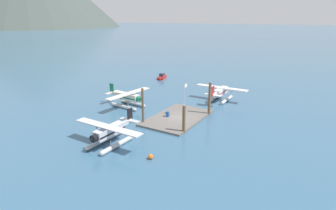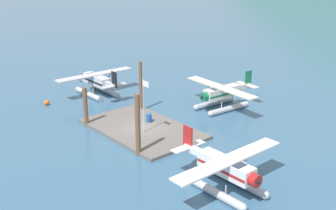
{
  "view_description": "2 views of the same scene",
  "coord_description": "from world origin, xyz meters",
  "px_view_note": "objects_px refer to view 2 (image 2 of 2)",
  "views": [
    {
      "loc": [
        -37.38,
        -20.71,
        16.02
      ],
      "look_at": [
        0.95,
        2.39,
        1.69
      ],
      "focal_mm": 29.58,
      "sensor_mm": 36.0,
      "label": 1
    },
    {
      "loc": [
        31.79,
        -23.83,
        16.56
      ],
      "look_at": [
        1.33,
        2.31,
        2.51
      ],
      "focal_mm": 45.21,
      "sensor_mm": 36.0,
      "label": 2
    }
  ],
  "objects_px": {
    "flagpole": "(144,99)",
    "mooring_buoy": "(47,102)",
    "seaplane_white_stbd_aft": "(226,171)",
    "fuel_drum": "(149,118)",
    "seaplane_silver_port_fwd": "(97,83)",
    "seaplane_cream_bow_centre": "(222,95)"
  },
  "relations": [
    {
      "from": "fuel_drum",
      "to": "seaplane_cream_bow_centre",
      "type": "height_order",
      "value": "seaplane_cream_bow_centre"
    },
    {
      "from": "seaplane_cream_bow_centre",
      "to": "seaplane_white_stbd_aft",
      "type": "distance_m",
      "value": 18.31
    },
    {
      "from": "mooring_buoy",
      "to": "seaplane_silver_port_fwd",
      "type": "distance_m",
      "value": 6.82
    },
    {
      "from": "fuel_drum",
      "to": "seaplane_silver_port_fwd",
      "type": "relative_size",
      "value": 0.08
    },
    {
      "from": "seaplane_silver_port_fwd",
      "to": "seaplane_white_stbd_aft",
      "type": "distance_m",
      "value": 26.95
    },
    {
      "from": "mooring_buoy",
      "to": "seaplane_cream_bow_centre",
      "type": "xyz_separation_m",
      "value": [
        14.29,
        14.87,
        1.26
      ]
    },
    {
      "from": "seaplane_cream_bow_centre",
      "to": "seaplane_white_stbd_aft",
      "type": "relative_size",
      "value": 1.01
    },
    {
      "from": "mooring_buoy",
      "to": "seaplane_cream_bow_centre",
      "type": "height_order",
      "value": "seaplane_cream_bow_centre"
    },
    {
      "from": "seaplane_cream_bow_centre",
      "to": "seaplane_white_stbd_aft",
      "type": "bearing_deg",
      "value": -46.59
    },
    {
      "from": "flagpole",
      "to": "seaplane_cream_bow_centre",
      "type": "bearing_deg",
      "value": 92.19
    },
    {
      "from": "flagpole",
      "to": "mooring_buoy",
      "type": "xyz_separation_m",
      "value": [
        -14.73,
        -3.29,
        -3.43
      ]
    },
    {
      "from": "fuel_drum",
      "to": "seaplane_silver_port_fwd",
      "type": "distance_m",
      "value": 12.47
    },
    {
      "from": "mooring_buoy",
      "to": "flagpole",
      "type": "bearing_deg",
      "value": 12.59
    },
    {
      "from": "flagpole",
      "to": "seaplane_white_stbd_aft",
      "type": "height_order",
      "value": "flagpole"
    },
    {
      "from": "seaplane_silver_port_fwd",
      "to": "seaplane_white_stbd_aft",
      "type": "relative_size",
      "value": 1.0
    },
    {
      "from": "fuel_drum",
      "to": "mooring_buoy",
      "type": "height_order",
      "value": "fuel_drum"
    },
    {
      "from": "mooring_buoy",
      "to": "seaplane_white_stbd_aft",
      "type": "height_order",
      "value": "seaplane_white_stbd_aft"
    },
    {
      "from": "flagpole",
      "to": "mooring_buoy",
      "type": "distance_m",
      "value": 15.48
    },
    {
      "from": "mooring_buoy",
      "to": "seaplane_silver_port_fwd",
      "type": "height_order",
      "value": "seaplane_silver_port_fwd"
    },
    {
      "from": "fuel_drum",
      "to": "mooring_buoy",
      "type": "relative_size",
      "value": 1.41
    },
    {
      "from": "fuel_drum",
      "to": "seaplane_white_stbd_aft",
      "type": "height_order",
      "value": "seaplane_white_stbd_aft"
    },
    {
      "from": "seaplane_white_stbd_aft",
      "to": "mooring_buoy",
      "type": "bearing_deg",
      "value": -176.67
    }
  ]
}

